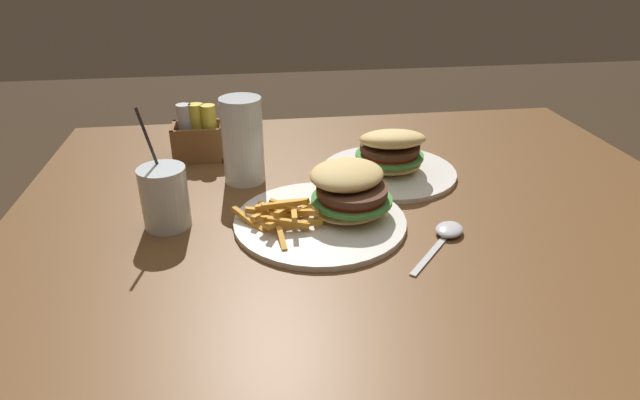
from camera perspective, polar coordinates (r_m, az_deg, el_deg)
dining_table at (r=1.05m, az=4.49°, el=-6.03°), size 1.29×1.04×0.70m
meal_plate_near at (r=0.92m, az=1.60°, el=-0.39°), size 0.30×0.30×0.10m
beer_glass at (r=1.07m, az=-8.23°, el=6.04°), size 0.08×0.08×0.17m
juice_glass at (r=0.94m, az=-16.18°, el=-0.01°), size 0.08×0.08×0.21m
spoon at (r=0.91m, az=13.46°, el=-3.32°), size 0.14×0.15×0.02m
meal_plate_far at (r=1.11m, az=7.45°, el=4.45°), size 0.28×0.28×0.11m
condiment_caddy at (r=1.21m, az=-12.81°, el=6.54°), size 0.11×0.08×0.12m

